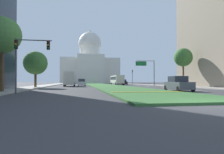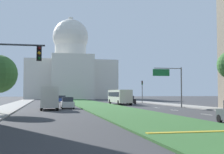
{
  "view_description": "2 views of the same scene",
  "coord_description": "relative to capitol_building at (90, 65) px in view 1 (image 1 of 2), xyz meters",
  "views": [
    {
      "loc": [
        -6.42,
        -9.11,
        1.2
      ],
      "look_at": [
        0.97,
        36.11,
        2.11
      ],
      "focal_mm": 32.34,
      "sensor_mm": 36.0,
      "label": 1
    },
    {
      "loc": [
        -8.87,
        -7.05,
        2.4
      ],
      "look_at": [
        1.5,
        42.33,
        4.94
      ],
      "focal_mm": 49.72,
      "sensor_mm": 36.0,
      "label": 2
    }
  ],
  "objects": [
    {
      "name": "sedan_distant",
      "position": [
        8.19,
        -57.13,
        -10.38
      ],
      "size": [
        2.02,
        4.62,
        1.71
      ],
      "color": "black",
      "rests_on": "ground_plane"
    },
    {
      "name": "sedan_midblock",
      "position": [
        -5.83,
        -73.39,
        -10.38
      ],
      "size": [
        1.85,
        4.45,
        1.72
      ],
      "color": "silver",
      "rests_on": "ground_plane"
    },
    {
      "name": "median_curb_nose",
      "position": [
        0.0,
        -104.22,
        -11.03
      ],
      "size": [
        6.94,
        0.5,
        0.04
      ],
      "primitive_type": "cube",
      "color": "gold",
      "rests_on": "grass_median"
    },
    {
      "name": "lane_dashes_right",
      "position": [
        8.28,
        -72.07,
        -11.18
      ],
      "size": [
        0.16,
        59.5,
        0.01
      ],
      "color": "silver",
      "rests_on": "ground_plane"
    },
    {
      "name": "sedan_far_horizon",
      "position": [
        -5.2,
        -42.39,
        -10.41
      ],
      "size": [
        2.1,
        4.32,
        1.66
      ],
      "color": "navy",
      "rests_on": "ground_plane"
    },
    {
      "name": "city_bus",
      "position": [
        5.45,
        -59.77,
        -9.42
      ],
      "size": [
        2.62,
        11.0,
        2.95
      ],
      "color": "beige",
      "rests_on": "ground_plane"
    },
    {
      "name": "traffic_light_near_left",
      "position": [
        -11.36,
        -102.91,
        -7.39
      ],
      "size": [
        3.34,
        0.35,
        5.2
      ],
      "color": "#515456",
      "rests_on": "ground_plane"
    },
    {
      "name": "street_tree_left_near",
      "position": [
        -14.14,
        -100.8,
        -5.32
      ],
      "size": [
        3.72,
        3.72,
        7.77
      ],
      "color": "#4C3823",
      "rests_on": "ground_plane"
    },
    {
      "name": "overhead_guide_sign",
      "position": [
        10.65,
        -74.0,
        -6.57
      ],
      "size": [
        4.96,
        0.2,
        6.5
      ],
      "color": "#515456",
      "rests_on": "ground_plane"
    },
    {
      "name": "street_tree_left_mid",
      "position": [
        -14.15,
        -84.88,
        -6.76
      ],
      "size": [
        4.22,
        4.22,
        6.56
      ],
      "color": "#4C3823",
      "rests_on": "ground_plane"
    },
    {
      "name": "street_tree_right_mid",
      "position": [
        14.15,
        -85.32,
        -5.29
      ],
      "size": [
        3.66,
        3.66,
        7.76
      ],
      "color": "#4C3823",
      "rests_on": "ground_plane"
    },
    {
      "name": "sidewalk_left",
      "position": [
        -14.71,
        -67.86,
        -11.11
      ],
      "size": [
        4.0,
        102.97,
        0.15
      ],
      "primitive_type": "cube",
      "color": "#9E9991",
      "rests_on": "ground_plane"
    },
    {
      "name": "sidewalk_right",
      "position": [
        14.71,
        -67.86,
        -11.11
      ],
      "size": [
        4.0,
        102.97,
        0.15
      ],
      "primitive_type": "cube",
      "color": "#9E9991",
      "rests_on": "ground_plane"
    },
    {
      "name": "sedan_lead_stopped",
      "position": [
        5.45,
        -99.92,
        -10.35
      ],
      "size": [
        2.18,
        4.75,
        1.8
      ],
      "color": "#4C5156",
      "rests_on": "ground_plane"
    },
    {
      "name": "box_truck_delivery",
      "position": [
        -8.52,
        -76.73,
        -9.51
      ],
      "size": [
        2.4,
        6.4,
        3.2
      ],
      "color": "brown",
      "rests_on": "ground_plane"
    },
    {
      "name": "ground_plane",
      "position": [
        0.0,
        -56.42,
        -11.19
      ],
      "size": [
        260.0,
        260.0,
        0.0
      ],
      "primitive_type": "plane",
      "color": "#3D3D3F"
    },
    {
      "name": "capitol_building",
      "position": [
        0.0,
        0.0,
        0.0
      ],
      "size": [
        33.78,
        24.65,
        32.0
      ],
      "color": "silver",
      "rests_on": "ground_plane"
    },
    {
      "name": "traffic_light_far_right",
      "position": [
        12.21,
        -53.54,
        -7.87
      ],
      "size": [
        0.28,
        0.35,
        5.2
      ],
      "color": "#515456",
      "rests_on": "ground_plane"
    },
    {
      "name": "grass_median",
      "position": [
        0.0,
        -62.14,
        -11.12
      ],
      "size": [
        7.71,
        102.97,
        0.14
      ],
      "primitive_type": "cube",
      "color": "#386B33",
      "rests_on": "ground_plane"
    }
  ]
}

